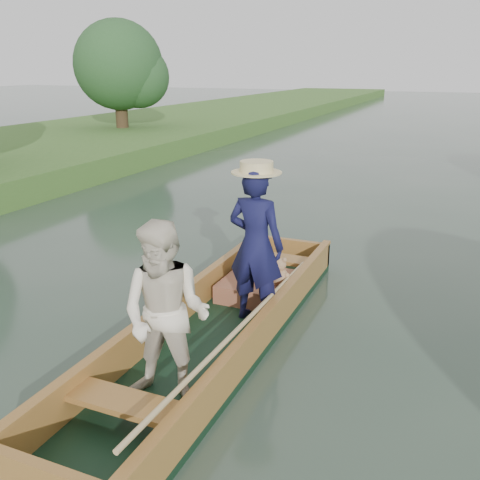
% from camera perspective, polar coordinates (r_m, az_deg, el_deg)
% --- Properties ---
extents(ground, '(120.00, 120.00, 0.00)m').
position_cam_1_polar(ground, '(5.68, -2.43, -10.89)').
color(ground, '#283D30').
rests_on(ground, ground).
extents(trees_far, '(22.79, 12.06, 4.47)m').
position_cam_1_polar(trees_far, '(11.70, 22.13, 16.06)').
color(trees_far, '#47331E').
rests_on(trees_far, ground).
extents(punt, '(1.12, 5.00, 1.82)m').
position_cam_1_polar(punt, '(5.27, -2.38, -6.48)').
color(punt, black).
rests_on(punt, ground).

